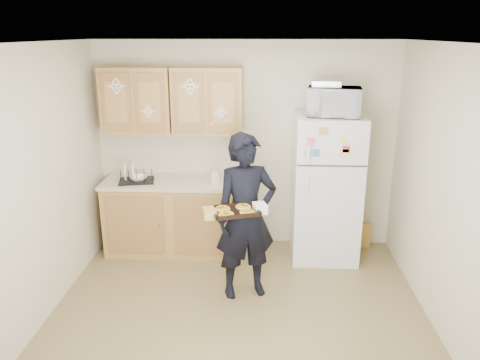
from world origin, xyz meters
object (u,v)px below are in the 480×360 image
(refrigerator, at_px, (326,188))
(microwave, at_px, (334,102))
(baking_tray, at_px, (235,212))
(person, at_px, (246,217))
(dish_rack, at_px, (136,175))

(refrigerator, relative_size, microwave, 3.00)
(refrigerator, xyz_separation_m, baking_tray, (-0.99, -1.19, 0.16))
(refrigerator, xyz_separation_m, person, (-0.89, -0.91, -0.01))
(refrigerator, relative_size, dish_rack, 4.27)
(refrigerator, bearing_deg, person, -134.61)
(person, relative_size, microwave, 2.96)
(microwave, bearing_deg, person, -129.18)
(refrigerator, height_order, baking_tray, refrigerator)
(person, xyz_separation_m, dish_rack, (-1.32, 0.89, 0.14))
(person, bearing_deg, baking_tray, -126.12)
(microwave, bearing_deg, dish_rack, -173.20)
(microwave, height_order, dish_rack, microwave)
(person, distance_m, microwave, 1.61)
(refrigerator, height_order, microwave, microwave)
(refrigerator, relative_size, person, 1.01)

